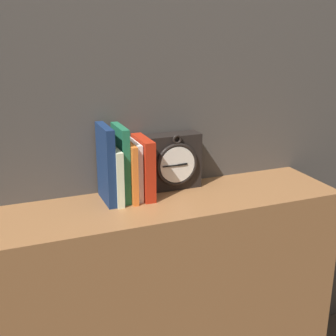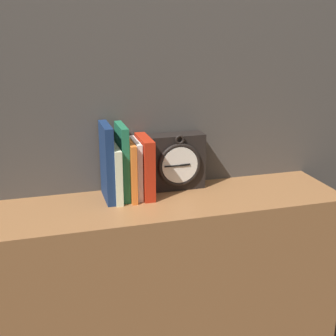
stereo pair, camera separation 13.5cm
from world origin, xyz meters
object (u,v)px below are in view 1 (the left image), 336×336
Objects in this scene: book_slot3_orange at (129,171)px; book_slot5_red at (143,167)px; book_slot4_white at (134,169)px; book_slot2_green at (121,163)px; clock at (173,162)px; book_slot0_navy at (106,164)px; book_slot1_cream at (114,174)px.

book_slot5_red is (0.05, 0.00, 0.00)m from book_slot3_orange.
book_slot4_white is 0.95× the size of book_slot5_red.
book_slot2_green is at bearing -179.06° from book_slot4_white.
book_slot3_orange is 0.96× the size of book_slot5_red.
book_slot3_orange is at bearing -177.54° from book_slot5_red.
book_slot0_navy is (-0.24, -0.03, 0.03)m from clock.
book_slot2_green is at bearing 18.08° from book_slot1_cream.
book_slot3_orange is 1.01× the size of book_slot4_white.
book_slot0_navy is 1.31× the size of book_slot4_white.
book_slot5_red is at bearing -4.71° from book_slot2_green.
book_slot0_navy is at bearing -172.14° from clock.
book_slot1_cream is (0.02, -0.00, -0.03)m from book_slot0_navy.
book_slot4_white is at bearing 7.48° from book_slot1_cream.
book_slot3_orange is (-0.16, -0.04, -0.00)m from clock.
book_slot2_green reaches higher than clock.
book_slot5_red is (0.07, -0.01, -0.02)m from book_slot2_green.
book_slot0_navy is at bearing 177.39° from book_slot3_orange.
book_slot4_white reaches higher than book_slot1_cream.
book_slot0_navy is 0.04m from book_slot1_cream.
book_slot2_green reaches higher than book_slot4_white.
book_slot2_green is (0.05, 0.00, -0.00)m from book_slot0_navy.
book_slot0_navy reaches higher than book_slot1_cream.
book_slot1_cream is 0.10m from book_slot5_red.
book_slot2_green is at bearing -171.54° from clock.
book_slot5_red is (-0.12, -0.03, 0.00)m from clock.
book_slot2_green reaches higher than book_slot3_orange.
book_slot0_navy is 0.08m from book_slot3_orange.
book_slot0_navy is 1.02× the size of book_slot2_green.
book_slot2_green is 0.07m from book_slot5_red.
book_slot5_red is at bearing 2.46° from book_slot3_orange.
book_slot0_navy reaches higher than book_slot2_green.
book_slot0_navy is at bearing -176.59° from book_slot4_white.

